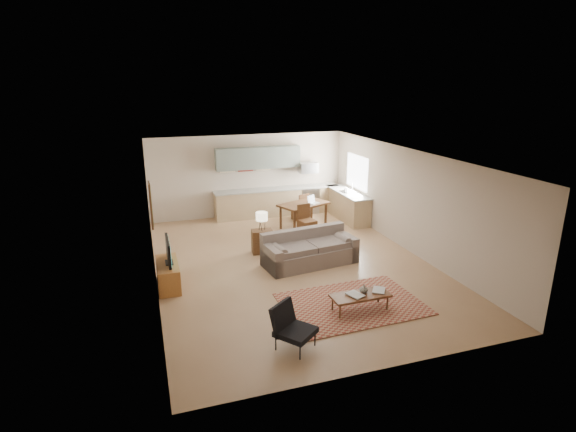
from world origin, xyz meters
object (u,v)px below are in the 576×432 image
object	(u,v)px
tv_credenza	(168,275)
sofa	(310,248)
console_table	(262,241)
dining_table	(303,215)
coffee_table	(360,302)
armchair	(296,328)

from	to	relation	value
tv_credenza	sofa	bearing A→B (deg)	3.16
console_table	dining_table	size ratio (longest dim) A/B	0.42
tv_credenza	dining_table	world-z (taller)	dining_table
sofa	tv_credenza	world-z (taller)	sofa
coffee_table	tv_credenza	distance (m)	4.22
sofa	console_table	size ratio (longest dim) A/B	3.83
coffee_table	console_table	bearing A→B (deg)	104.44
coffee_table	dining_table	world-z (taller)	dining_table
console_table	dining_table	bearing A→B (deg)	49.30
armchair	dining_table	xyz separation A→B (m)	(2.40, 6.16, -0.00)
armchair	tv_credenza	size ratio (longest dim) A/B	0.65
dining_table	coffee_table	bearing A→B (deg)	-120.61
armchair	tv_credenza	bearing A→B (deg)	82.64
tv_credenza	dining_table	distance (m)	5.23
coffee_table	dining_table	bearing A→B (deg)	80.67
sofa	coffee_table	bearing A→B (deg)	-95.45
sofa	coffee_table	distance (m)	2.53
tv_credenza	dining_table	bearing A→B (deg)	35.10
tv_credenza	dining_table	size ratio (longest dim) A/B	0.79
coffee_table	dining_table	distance (m)	5.39
armchair	dining_table	bearing A→B (deg)	30.54
armchair	dining_table	distance (m)	6.61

